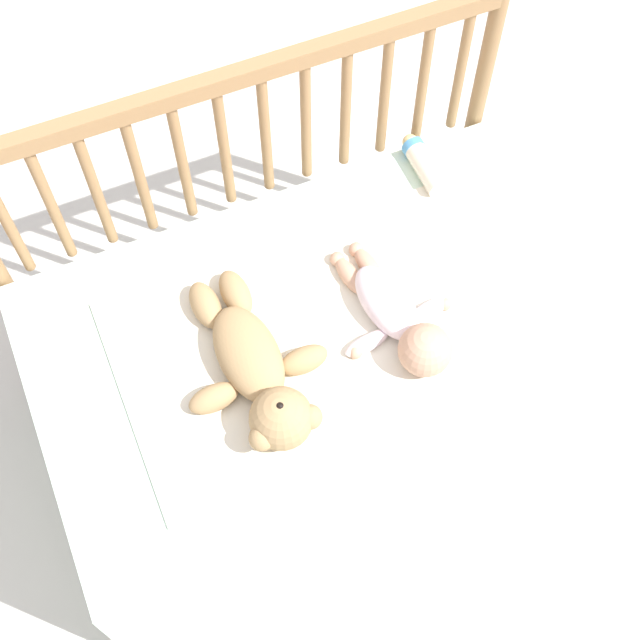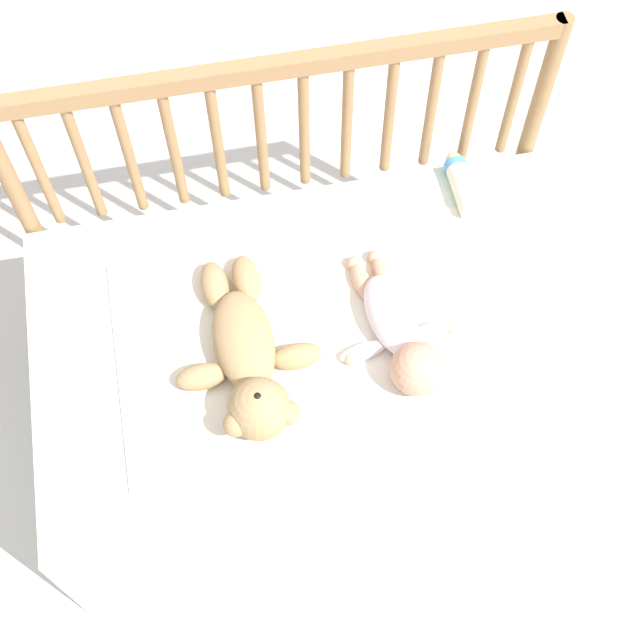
# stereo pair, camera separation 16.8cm
# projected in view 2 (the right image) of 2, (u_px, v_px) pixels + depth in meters

# --- Properties ---
(ground_plane) EXTENTS (12.00, 12.00, 0.00)m
(ground_plane) POSITION_uv_depth(u_px,v_px,m) (320.00, 422.00, 2.13)
(ground_plane) COLOR silver
(crib_mattress) EXTENTS (1.12, 0.70, 0.44)m
(crib_mattress) POSITION_uv_depth(u_px,v_px,m) (320.00, 382.00, 1.93)
(crib_mattress) COLOR silver
(crib_mattress) RESTS_ON ground_plane
(crib_rail) EXTENTS (1.12, 0.04, 0.80)m
(crib_rail) POSITION_uv_depth(u_px,v_px,m) (283.00, 146.00, 1.81)
(crib_rail) COLOR #997047
(crib_rail) RESTS_ON ground_plane
(blanket) EXTENTS (0.75, 0.49, 0.01)m
(blanket) POSITION_uv_depth(u_px,v_px,m) (312.00, 338.00, 1.73)
(blanket) COLOR silver
(blanket) RESTS_ON crib_mattress
(teddy_bear) EXTENTS (0.28, 0.41, 0.12)m
(teddy_bear) POSITION_uv_depth(u_px,v_px,m) (248.00, 360.00, 1.66)
(teddy_bear) COLOR tan
(teddy_bear) RESTS_ON crib_mattress
(baby) EXTENTS (0.25, 0.34, 0.10)m
(baby) POSITION_uv_depth(u_px,v_px,m) (399.00, 333.00, 1.69)
(baby) COLOR white
(baby) RESTS_ON crib_mattress
(baby_bottle) EXTENTS (0.05, 0.16, 0.05)m
(baby_bottle) POSITION_uv_depth(u_px,v_px,m) (461.00, 183.00, 1.89)
(baby_bottle) COLOR #F4E5CC
(baby_bottle) RESTS_ON crib_mattress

